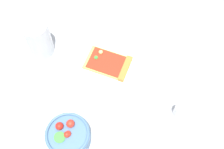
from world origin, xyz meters
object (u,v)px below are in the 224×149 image
at_px(salad_bowl, 68,136).
at_px(soda_glass, 39,40).
at_px(plate, 103,76).
at_px(pepper_shaker, 179,110).
at_px(paper_napkin, 166,28).
at_px(pizza_slice_main, 110,64).

bearing_deg(salad_bowl, soda_glass, -130.86).
bearing_deg(salad_bowl, plate, -175.68).
bearing_deg(soda_glass, pepper_shaker, 90.98).
distance_m(plate, soda_glass, 0.24).
relative_size(plate, paper_napkin, 2.04).
distance_m(pizza_slice_main, paper_napkin, 0.26).
xyz_separation_m(plate, soda_glass, (0.01, -0.23, 0.06)).
height_order(pizza_slice_main, salad_bowl, salad_bowl).
bearing_deg(plate, salad_bowl, 4.32).
height_order(pizza_slice_main, pepper_shaker, pepper_shaker).
height_order(plate, paper_napkin, plate).
bearing_deg(salad_bowl, pizza_slice_main, -177.09).
distance_m(paper_napkin, pepper_shaker, 0.33).
bearing_deg(paper_napkin, plate, -19.99).
bearing_deg(pepper_shaker, soda_glass, -89.02).
height_order(salad_bowl, pepper_shaker, salad_bowl).
distance_m(soda_glass, pepper_shaker, 0.50).
bearing_deg(plate, paper_napkin, 160.01).
height_order(pizza_slice_main, paper_napkin, pizza_slice_main).
xyz_separation_m(pizza_slice_main, soda_glass, (0.06, -0.24, 0.04)).
bearing_deg(plate, pepper_shaker, 89.61).
relative_size(salad_bowl, paper_napkin, 0.94).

